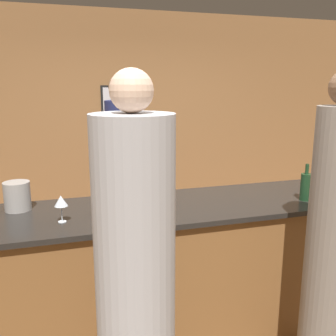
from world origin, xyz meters
name	(u,v)px	position (x,y,z in m)	size (l,w,h in m)	color
ground_plane	(189,335)	(0.00, 0.00, 0.00)	(14.00, 14.00, 0.00)	brown
back_wall	(131,127)	(0.00, 2.22, 1.40)	(8.00, 0.08, 2.80)	olive
bar_counter	(190,272)	(0.00, 0.00, 0.55)	(3.31, 0.76, 1.09)	brown
bartender	(125,196)	(-0.37, 0.71, 0.96)	(0.30, 0.30, 2.02)	#1E234C
guest_0	(331,253)	(0.61, -0.74, 0.95)	(0.29, 0.29, 2.01)	gray
guest_1	(136,293)	(-0.58, -0.80, 0.93)	(0.39, 0.39, 2.00)	#B2B2B7
wine_bottle_0	(306,186)	(0.84, -0.17, 1.19)	(0.08, 0.08, 0.28)	#19381E
ice_bucket	(17,196)	(-1.19, 0.20, 1.19)	(0.18, 0.18, 0.20)	#9E9993
wine_glass_0	(97,198)	(-0.68, -0.06, 1.20)	(0.06, 0.06, 0.15)	silver
wine_glass_1	(332,181)	(1.03, -0.20, 1.23)	(0.08, 0.08, 0.18)	silver
wine_glass_3	(61,202)	(-0.90, -0.13, 1.22)	(0.08, 0.08, 0.17)	silver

